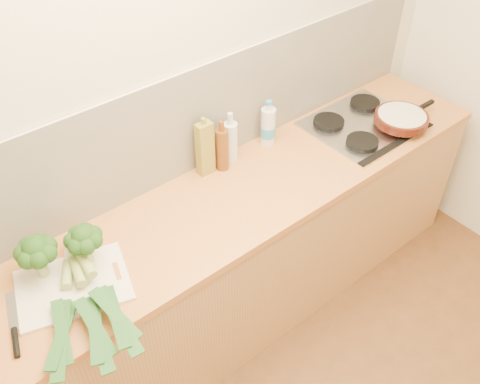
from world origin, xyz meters
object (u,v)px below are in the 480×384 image
Objects in this scene: skillet at (402,118)px; chefs_knife at (15,334)px; chopping_board at (73,285)px; gas_hob at (364,124)px.

chefs_knife is at bearing 179.14° from skillet.
chopping_board is at bearing 176.71° from skillet.
chopping_board is at bearing -179.72° from gas_hob.
chopping_board is (-1.74, -0.01, -0.01)m from gas_hob.
gas_hob is 1.88× the size of chefs_knife.
skillet reaches higher than chefs_knife.
chefs_knife is at bearing -147.76° from chopping_board.
gas_hob is at bearing 136.37° from skillet.
skillet is at bearing 14.97° from chefs_knife.
chopping_board is 1.39× the size of chefs_knife.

